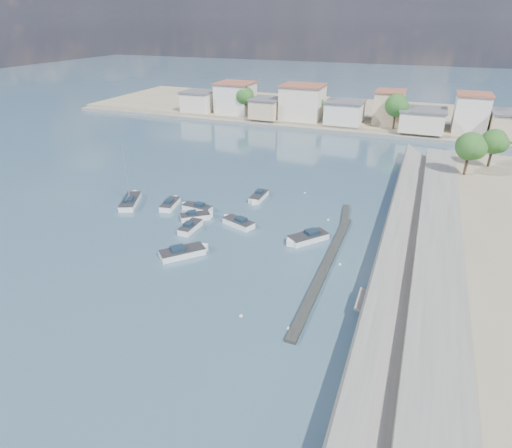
{
  "coord_description": "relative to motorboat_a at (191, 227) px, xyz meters",
  "views": [
    {
      "loc": [
        14.65,
        -30.32,
        25.15
      ],
      "look_at": [
        -3.19,
        14.95,
        1.4
      ],
      "focal_mm": 30.0,
      "sensor_mm": 36.0,
      "label": 1
    }
  ],
  "objects": [
    {
      "name": "ground",
      "position": [
        11.55,
        26.96,
        -0.38
      ],
      "size": [
        400.0,
        400.0,
        0.0
      ],
      "primitive_type": "plane",
      "color": "#2A4055",
      "rests_on": "ground"
    },
    {
      "name": "seawall_walkway",
      "position": [
        30.05,
        -0.04,
        0.52
      ],
      "size": [
        5.0,
        90.0,
        1.8
      ],
      "primitive_type": "cube",
      "color": "slate",
      "rests_on": "ground"
    },
    {
      "name": "breakwater",
      "position": [
        18.46,
        -0.36,
        -0.21
      ],
      "size": [
        2.0,
        31.02,
        0.35
      ],
      "color": "black",
      "rests_on": "ground"
    },
    {
      "name": "far_shore_land",
      "position": [
        11.55,
        78.96,
        0.32
      ],
      "size": [
        160.0,
        40.0,
        1.4
      ],
      "primitive_type": "cube",
      "color": "gray",
      "rests_on": "ground"
    },
    {
      "name": "far_shore_quay",
      "position": [
        11.55,
        57.96,
        0.02
      ],
      "size": [
        160.0,
        2.5,
        0.8
      ],
      "primitive_type": "cube",
      "color": "slate",
      "rests_on": "ground"
    },
    {
      "name": "far_town",
      "position": [
        22.27,
        63.88,
        4.56
      ],
      "size": [
        113.01,
        12.8,
        8.35
      ],
      "color": "beige",
      "rests_on": "far_shore_land"
    },
    {
      "name": "shore_trees",
      "position": [
        19.89,
        55.07,
        5.84
      ],
      "size": [
        74.56,
        38.32,
        7.92
      ],
      "color": "#38281E",
      "rests_on": "ground"
    },
    {
      "name": "motorboat_a",
      "position": [
        0.0,
        0.0,
        0.0
      ],
      "size": [
        1.59,
        4.49,
        1.48
      ],
      "color": "white",
      "rests_on": "ground"
    },
    {
      "name": "motorboat_b",
      "position": [
        -0.83,
        3.04,
        -0.0
      ],
      "size": [
        4.08,
        3.71,
        1.48
      ],
      "color": "white",
      "rests_on": "ground"
    },
    {
      "name": "motorboat_c",
      "position": [
        -2.35,
        5.6,
        0.0
      ],
      "size": [
        4.85,
        2.06,
        1.48
      ],
      "color": "white",
      "rests_on": "ground"
    },
    {
      "name": "motorboat_d",
      "position": [
        14.84,
        2.39,
        -0.0
      ],
      "size": [
        4.82,
        5.21,
        1.48
      ],
      "color": "white",
      "rests_on": "ground"
    },
    {
      "name": "motorboat_e",
      "position": [
        -6.49,
        5.51,
        -0.0
      ],
      "size": [
        2.49,
        4.88,
        1.48
      ],
      "color": "white",
      "rests_on": "ground"
    },
    {
      "name": "motorboat_f",
      "position": [
        5.11,
        3.36,
        -0.0
      ],
      "size": [
        4.94,
        3.21,
        1.48
      ],
      "color": "white",
      "rests_on": "ground"
    },
    {
      "name": "motorboat_g",
      "position": [
        4.5,
        12.61,
        0.0
      ],
      "size": [
        1.69,
        4.92,
        1.48
      ],
      "color": "white",
      "rests_on": "ground"
    },
    {
      "name": "motorboat_h",
      "position": [
        2.61,
        -6.18,
        -0.0
      ],
      "size": [
        4.98,
        5.15,
        1.48
      ],
      "color": "white",
      "rests_on": "ground"
    },
    {
      "name": "sailboat",
      "position": [
        -12.64,
        4.33,
        0.03
      ],
      "size": [
        4.4,
        6.69,
        9.0
      ],
      "color": "white",
      "rests_on": "ground"
    },
    {
      "name": "mooring_buoys",
      "position": [
        17.0,
        0.15,
        -0.33
      ],
      "size": [
        14.47,
        32.21,
        0.34
      ],
      "color": "white",
      "rests_on": "ground"
    }
  ]
}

